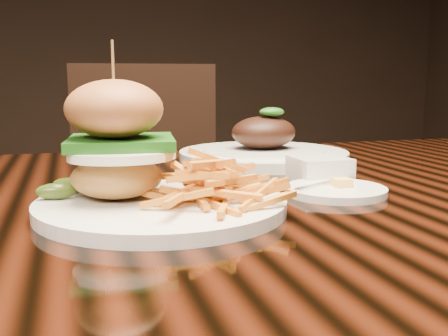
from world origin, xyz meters
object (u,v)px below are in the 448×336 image
object	(u,v)px
far_dish	(263,150)
chair_far	(148,199)
burger_plate	(152,170)
dining_table	(217,243)

from	to	relation	value
far_dish	chair_far	world-z (taller)	chair_far
burger_plate	dining_table	bearing A→B (deg)	61.24
dining_table	chair_far	world-z (taller)	chair_far
burger_plate	far_dish	distance (m)	0.42
chair_far	burger_plate	bearing A→B (deg)	-93.14
dining_table	burger_plate	xyz separation A→B (m)	(-0.10, -0.09, 0.13)
dining_table	far_dish	distance (m)	0.30
dining_table	chair_far	distance (m)	0.90
dining_table	burger_plate	world-z (taller)	burger_plate
dining_table	burger_plate	size ratio (longest dim) A/B	5.56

